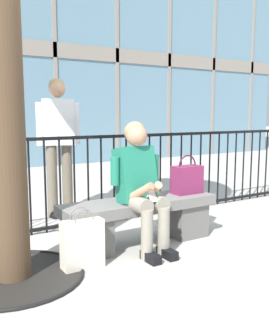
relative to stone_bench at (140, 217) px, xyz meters
name	(u,v)px	position (x,y,z in m)	size (l,w,h in m)	color
ground_plane	(140,244)	(0.00, 0.00, -0.27)	(60.00, 60.00, 0.00)	#B2ADA3
stone_bench	(140,217)	(0.00, 0.00, 0.00)	(1.60, 0.44, 0.45)	slate
seated_person_with_phone	(140,182)	(-0.08, -0.13, 0.38)	(0.52, 0.66, 1.21)	gray
handbag_on_bench	(187,179)	(0.58, -0.01, 0.33)	(0.32, 0.16, 0.41)	#7A234C
shopping_bag	(82,244)	(-0.73, -0.26, -0.06)	(0.35, 0.14, 0.52)	beige
bystander_at_railing	(59,137)	(-0.28, 1.43, 0.73)	(0.55, 0.32, 1.71)	#6B6051
plaza_railing	(101,179)	(0.00, 0.83, 0.26)	(8.39, 0.04, 1.04)	black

